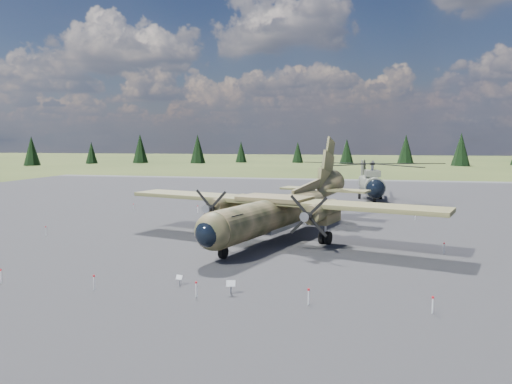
# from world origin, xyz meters

# --- Properties ---
(ground) EXTENTS (500.00, 500.00, 0.00)m
(ground) POSITION_xyz_m (0.00, 0.00, 0.00)
(ground) COLOR #575F2A
(ground) RESTS_ON ground
(apron) EXTENTS (120.00, 120.00, 0.04)m
(apron) POSITION_xyz_m (0.00, 10.00, 0.00)
(apron) COLOR #5B5B60
(apron) RESTS_ON ground
(transport_plane) EXTENTS (27.64, 24.66, 9.23)m
(transport_plane) POSITION_xyz_m (3.70, 3.39, 2.65)
(transport_plane) COLOR #32371D
(transport_plane) RESTS_ON ground
(helicopter_near) EXTENTS (22.84, 25.43, 5.25)m
(helicopter_near) POSITION_xyz_m (11.68, 32.89, 3.72)
(helicopter_near) COLOR slate
(helicopter_near) RESTS_ON ground
(info_placard_left) EXTENTS (0.41, 0.24, 0.61)m
(info_placard_left) POSITION_xyz_m (0.35, -11.66, 0.41)
(info_placard_left) COLOR gray
(info_placard_left) RESTS_ON ground
(info_placard_right) EXTENTS (0.53, 0.30, 0.78)m
(info_placard_right) POSITION_xyz_m (3.68, -12.65, 0.52)
(info_placard_right) COLOR gray
(info_placard_right) RESTS_ON ground
(barrier_fence) EXTENTS (33.12, 29.62, 0.85)m
(barrier_fence) POSITION_xyz_m (-0.46, -0.08, 0.51)
(barrier_fence) COLOR silver
(barrier_fence) RESTS_ON ground
(treeline) EXTENTS (311.52, 312.88, 10.93)m
(treeline) POSITION_xyz_m (-7.17, 2.52, 4.84)
(treeline) COLOR black
(treeline) RESTS_ON ground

